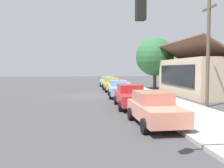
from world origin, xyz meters
TOP-DOWN VIEW (x-y plane):
  - ground_plane at (0.00, 0.00)m, footprint 120.00×120.00m
  - sidewalk_curb at (0.00, 5.60)m, footprint 60.00×4.20m
  - car_seafoam at (-10.66, 2.90)m, footprint 4.91×2.05m
  - car_mustard at (-4.69, 2.87)m, footprint 4.56×2.03m
  - car_skyblue at (1.42, 2.80)m, footprint 4.87×2.14m
  - car_cherry at (7.49, 2.77)m, footprint 4.88×2.11m
  - car_coral at (12.96, 2.88)m, footprint 4.46×2.06m
  - storefront_building at (0.30, 11.98)m, footprint 11.52×6.65m
  - shade_tree at (-7.07, 8.81)m, footprint 4.98×4.98m
  - traffic_light_main at (18.03, 2.54)m, footprint 0.37×2.79m
  - utility_pole_wooden at (7.92, 8.20)m, footprint 1.80×0.24m
  - fire_hydrant_red at (-1.82, 4.20)m, footprint 0.22×0.22m

SIDE VIEW (x-z plane):
  - ground_plane at x=0.00m, z-range 0.00..0.00m
  - sidewalk_curb at x=0.00m, z-range 0.00..0.16m
  - fire_hydrant_red at x=-1.82m, z-range 0.14..0.85m
  - car_coral at x=12.96m, z-range 0.02..1.61m
  - car_mustard at x=-4.69m, z-range 0.02..1.61m
  - car_skyblue at x=1.42m, z-range 0.02..1.61m
  - car_seafoam at x=-10.66m, z-range 0.02..1.61m
  - car_cherry at x=7.49m, z-range 0.02..1.61m
  - storefront_building at x=0.30m, z-range -0.77..4.73m
  - traffic_light_main at x=18.03m, z-range 0.89..6.09m
  - utility_pole_wooden at x=7.92m, z-range 0.18..7.68m
  - shade_tree at x=-7.07m, z-range 0.86..7.58m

